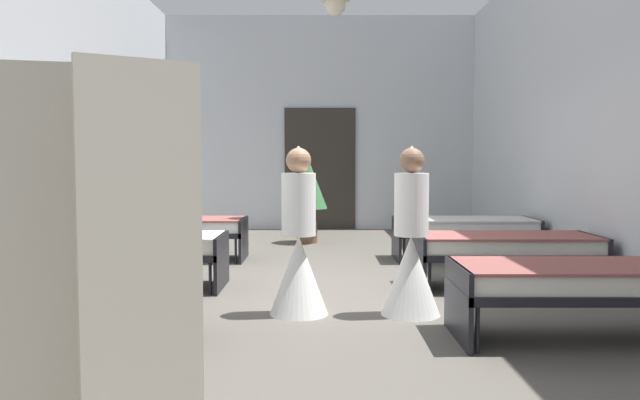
{
  "coord_description": "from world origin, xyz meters",
  "views": [
    {
      "loc": [
        0.0,
        -6.56,
        1.35
      ],
      "look_at": [
        0.0,
        1.72,
        0.83
      ],
      "focal_mm": 34.89,
      "sensor_mm": 36.0,
      "label": 1
    }
  ],
  "objects_px": {
    "bed_left_row_1": "(134,247)",
    "potted_plant": "(307,187)",
    "bed_right_row_2": "(464,228)",
    "nurse_mid_aisle": "(411,255)",
    "bed_left_row_0": "(59,282)",
    "bed_right_row_0": "(580,282)",
    "patient_seated_primary": "(104,226)",
    "privacy_screen": "(23,307)",
    "nurse_near_aisle": "(299,255)",
    "bed_left_row_2": "(176,228)",
    "bed_right_row_1": "(506,247)"
  },
  "relations": [
    {
      "from": "bed_left_row_1",
      "to": "nurse_near_aisle",
      "type": "xyz_separation_m",
      "value": [
        1.79,
        -1.13,
        0.09
      ]
    },
    {
      "from": "bed_right_row_2",
      "to": "nurse_mid_aisle",
      "type": "relative_size",
      "value": 1.28
    },
    {
      "from": "bed_right_row_0",
      "to": "bed_left_row_0",
      "type": "bearing_deg",
      "value": 180.0
    },
    {
      "from": "bed_right_row_0",
      "to": "nurse_mid_aisle",
      "type": "xyz_separation_m",
      "value": [
        -1.18,
        0.75,
        0.09
      ]
    },
    {
      "from": "bed_left_row_1",
      "to": "potted_plant",
      "type": "bearing_deg",
      "value": 64.46
    },
    {
      "from": "bed_left_row_2",
      "to": "nurse_near_aisle",
      "type": "relative_size",
      "value": 1.28
    },
    {
      "from": "bed_right_row_2",
      "to": "nurse_mid_aisle",
      "type": "bearing_deg",
      "value": -111.13
    },
    {
      "from": "bed_right_row_0",
      "to": "bed_left_row_2",
      "type": "xyz_separation_m",
      "value": [
        -3.96,
        3.8,
        0.0
      ]
    },
    {
      "from": "bed_right_row_0",
      "to": "nurse_near_aisle",
      "type": "relative_size",
      "value": 1.28
    },
    {
      "from": "potted_plant",
      "to": "bed_left_row_1",
      "type": "bearing_deg",
      "value": -115.54
    },
    {
      "from": "patient_seated_primary",
      "to": "privacy_screen",
      "type": "xyz_separation_m",
      "value": [
        0.6,
        -2.53,
        -0.02
      ]
    },
    {
      "from": "nurse_near_aisle",
      "to": "potted_plant",
      "type": "xyz_separation_m",
      "value": [
        -0.03,
        4.82,
        0.4
      ]
    },
    {
      "from": "patient_seated_primary",
      "to": "bed_left_row_2",
      "type": "bearing_deg",
      "value": 95.26
    },
    {
      "from": "nurse_mid_aisle",
      "to": "bed_right_row_2",
      "type": "bearing_deg",
      "value": -144.17
    },
    {
      "from": "bed_left_row_1",
      "to": "bed_right_row_1",
      "type": "distance_m",
      "value": 3.96
    },
    {
      "from": "bed_left_row_0",
      "to": "bed_right_row_2",
      "type": "distance_m",
      "value": 5.49
    },
    {
      "from": "potted_plant",
      "to": "bed_left_row_0",
      "type": "bearing_deg",
      "value": -107.51
    },
    {
      "from": "nurse_near_aisle",
      "to": "patient_seated_primary",
      "type": "height_order",
      "value": "nurse_near_aisle"
    },
    {
      "from": "bed_left_row_1",
      "to": "nurse_mid_aisle",
      "type": "xyz_separation_m",
      "value": [
        2.78,
        -1.15,
        0.09
      ]
    },
    {
      "from": "bed_right_row_2",
      "to": "patient_seated_primary",
      "type": "height_order",
      "value": "patient_seated_primary"
    },
    {
      "from": "bed_left_row_1",
      "to": "patient_seated_primary",
      "type": "distance_m",
      "value": 1.98
    },
    {
      "from": "patient_seated_primary",
      "to": "nurse_mid_aisle",
      "type": "bearing_deg",
      "value": 17.24
    },
    {
      "from": "bed_left_row_2",
      "to": "potted_plant",
      "type": "bearing_deg",
      "value": 45.44
    },
    {
      "from": "potted_plant",
      "to": "privacy_screen",
      "type": "relative_size",
      "value": 0.85
    },
    {
      "from": "bed_left_row_0",
      "to": "potted_plant",
      "type": "height_order",
      "value": "potted_plant"
    },
    {
      "from": "bed_right_row_2",
      "to": "potted_plant",
      "type": "relative_size",
      "value": 1.31
    },
    {
      "from": "bed_left_row_0",
      "to": "nurse_near_aisle",
      "type": "relative_size",
      "value": 1.28
    },
    {
      "from": "bed_left_row_0",
      "to": "nurse_mid_aisle",
      "type": "height_order",
      "value": "nurse_mid_aisle"
    },
    {
      "from": "bed_right_row_0",
      "to": "privacy_screen",
      "type": "distance_m",
      "value": 3.95
    },
    {
      "from": "bed_left_row_0",
      "to": "bed_right_row_2",
      "type": "height_order",
      "value": "same"
    },
    {
      "from": "nurse_mid_aisle",
      "to": "potted_plant",
      "type": "height_order",
      "value": "nurse_mid_aisle"
    },
    {
      "from": "bed_left_row_2",
      "to": "nurse_near_aisle",
      "type": "xyz_separation_m",
      "value": [
        1.79,
        -3.03,
        0.09
      ]
    },
    {
      "from": "bed_left_row_2",
      "to": "nurse_near_aisle",
      "type": "bearing_deg",
      "value": -59.42
    },
    {
      "from": "privacy_screen",
      "to": "nurse_mid_aisle",
      "type": "bearing_deg",
      "value": 47.77
    },
    {
      "from": "nurse_near_aisle",
      "to": "patient_seated_primary",
      "type": "bearing_deg",
      "value": 105.99
    },
    {
      "from": "bed_right_row_1",
      "to": "bed_left_row_0",
      "type": "bearing_deg",
      "value": -154.35
    },
    {
      "from": "bed_left_row_0",
      "to": "bed_right_row_2",
      "type": "xyz_separation_m",
      "value": [
        3.96,
        3.8,
        0.0
      ]
    },
    {
      "from": "bed_left_row_2",
      "to": "patient_seated_primary",
      "type": "bearing_deg",
      "value": -84.74
    },
    {
      "from": "privacy_screen",
      "to": "bed_right_row_0",
      "type": "bearing_deg",
      "value": 26.99
    },
    {
      "from": "nurse_near_aisle",
      "to": "nurse_mid_aisle",
      "type": "relative_size",
      "value": 1.0
    },
    {
      "from": "bed_left_row_2",
      "to": "bed_right_row_2",
      "type": "height_order",
      "value": "same"
    },
    {
      "from": "bed_left_row_0",
      "to": "bed_left_row_2",
      "type": "height_order",
      "value": "same"
    },
    {
      "from": "bed_right_row_1",
      "to": "bed_left_row_2",
      "type": "height_order",
      "value": "same"
    },
    {
      "from": "privacy_screen",
      "to": "bed_left_row_2",
      "type": "bearing_deg",
      "value": 85.38
    },
    {
      "from": "bed_right_row_2",
      "to": "privacy_screen",
      "type": "height_order",
      "value": "privacy_screen"
    },
    {
      "from": "bed_left_row_1",
      "to": "patient_seated_primary",
      "type": "xyz_separation_m",
      "value": [
        0.35,
        -1.9,
        0.43
      ]
    },
    {
      "from": "bed_left_row_1",
      "to": "privacy_screen",
      "type": "xyz_separation_m",
      "value": [
        0.95,
        -4.43,
        0.41
      ]
    },
    {
      "from": "bed_left_row_2",
      "to": "privacy_screen",
      "type": "bearing_deg",
      "value": -81.47
    },
    {
      "from": "bed_left_row_1",
      "to": "potted_plant",
      "type": "xyz_separation_m",
      "value": [
        1.76,
        3.69,
        0.49
      ]
    },
    {
      "from": "bed_right_row_0",
      "to": "nurse_near_aisle",
      "type": "xyz_separation_m",
      "value": [
        -2.17,
        0.77,
        0.09
      ]
    }
  ]
}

